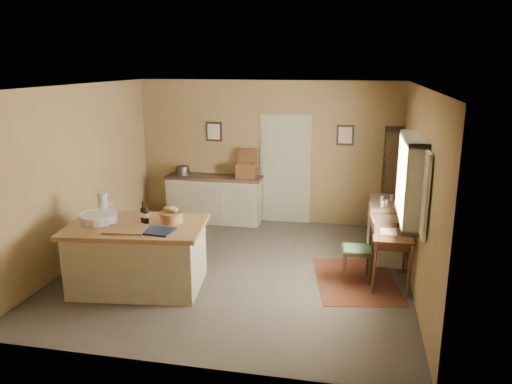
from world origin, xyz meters
TOP-DOWN VIEW (x-y plane):
  - ground at (0.00, 0.00)m, footprint 5.00×5.00m
  - wall_back at (0.00, 2.50)m, footprint 5.00×0.10m
  - wall_front at (0.00, -2.50)m, footprint 5.00×0.10m
  - wall_left at (-2.50, 0.00)m, footprint 0.10×5.00m
  - wall_right at (2.50, 0.00)m, footprint 0.10×5.00m
  - ceiling at (0.00, 0.00)m, footprint 5.00×5.00m
  - door at (0.35, 2.47)m, footprint 0.97×0.06m
  - framed_prints at (0.20, 2.48)m, footprint 2.82×0.02m
  - window at (2.42, -0.20)m, footprint 0.25×1.99m
  - work_island at (-1.20, -0.85)m, footprint 1.94×1.39m
  - sideboard at (-0.98, 2.20)m, footprint 1.84×0.52m
  - rug at (1.75, -0.05)m, footprint 1.37×1.77m
  - writing_desk at (2.20, -0.05)m, footprint 0.52×0.86m
  - desk_chair at (1.75, -0.03)m, footprint 0.45×0.45m
  - right_cabinet at (2.20, 1.00)m, footprint 0.58×1.05m
  - shelving_unit at (2.35, 2.00)m, footprint 0.33×0.86m

SIDE VIEW (x-z plane):
  - ground at x=0.00m, z-range 0.00..0.00m
  - rug at x=1.75m, z-range 0.00..0.01m
  - desk_chair at x=1.75m, z-range 0.00..0.89m
  - right_cabinet at x=2.20m, z-range -0.04..0.95m
  - sideboard at x=-0.98m, z-range -0.11..1.07m
  - work_island at x=-1.20m, z-range -0.12..1.08m
  - writing_desk at x=2.20m, z-range 0.26..1.07m
  - shelving_unit at x=2.35m, z-range 0.00..1.91m
  - door at x=0.35m, z-range 0.00..2.11m
  - wall_back at x=0.00m, z-range 0.00..2.70m
  - wall_front at x=0.00m, z-range 0.00..2.70m
  - wall_left at x=-2.50m, z-range 0.00..2.70m
  - wall_right at x=2.50m, z-range 0.00..2.70m
  - window at x=2.42m, z-range 0.99..2.11m
  - framed_prints at x=0.20m, z-range 1.53..1.91m
  - ceiling at x=0.00m, z-range 2.70..2.70m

